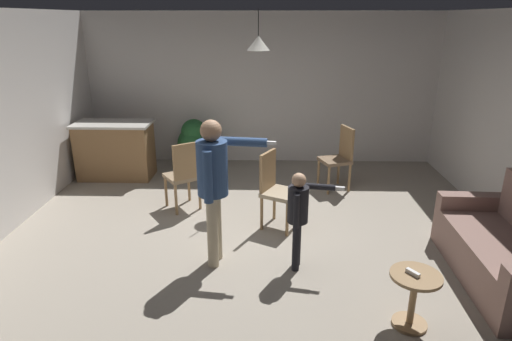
% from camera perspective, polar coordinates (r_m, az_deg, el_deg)
% --- Properties ---
extents(ground, '(7.68, 7.68, 0.00)m').
position_cam_1_polar(ground, '(5.38, 0.19, -9.18)').
color(ground, '#9E9384').
extents(wall_back, '(6.40, 0.10, 2.70)m').
position_cam_1_polar(wall_back, '(8.01, 0.76, 10.68)').
color(wall_back, silver).
rests_on(wall_back, ground).
extents(couch_floral, '(0.91, 1.83, 1.00)m').
position_cam_1_polar(couch_floral, '(5.17, 30.61, -9.27)').
color(couch_floral, '#8C6B60').
rests_on(couch_floral, ground).
extents(kitchen_counter, '(1.26, 0.66, 0.95)m').
position_cam_1_polar(kitchen_counter, '(7.66, -18.07, 2.59)').
color(kitchen_counter, olive).
rests_on(kitchen_counter, ground).
extents(side_table_by_couch, '(0.44, 0.44, 0.52)m').
position_cam_1_polar(side_table_by_couch, '(4.13, 20.08, -15.04)').
color(side_table_by_couch, '#99754C').
rests_on(side_table_by_couch, ground).
extents(person_adult, '(0.83, 0.47, 1.63)m').
position_cam_1_polar(person_adult, '(4.53, -5.58, -0.94)').
color(person_adult, tan).
rests_on(person_adult, ground).
extents(person_child, '(0.59, 0.31, 1.10)m').
position_cam_1_polar(person_child, '(4.55, 5.68, -5.28)').
color(person_child, black).
rests_on(person_child, ground).
extents(dining_chair_by_counter, '(0.53, 0.53, 1.00)m').
position_cam_1_polar(dining_chair_by_counter, '(6.88, 10.93, 1.92)').
color(dining_chair_by_counter, '#99754C').
rests_on(dining_chair_by_counter, ground).
extents(dining_chair_near_wall, '(0.57, 0.57, 1.00)m').
position_cam_1_polar(dining_chair_near_wall, '(5.51, 2.62, -2.21)').
color(dining_chair_near_wall, '#99754C').
rests_on(dining_chair_near_wall, ground).
extents(dining_chair_centre_back, '(0.58, 0.58, 1.00)m').
position_cam_1_polar(dining_chair_centre_back, '(6.08, -9.54, -0.35)').
color(dining_chair_centre_back, '#99754C').
rests_on(dining_chair_centre_back, ground).
extents(potted_plant_corner, '(0.60, 0.60, 0.91)m').
position_cam_1_polar(potted_plant_corner, '(7.74, -8.15, 3.75)').
color(potted_plant_corner, brown).
rests_on(potted_plant_corner, ground).
extents(spare_remote_on_table, '(0.10, 0.13, 0.04)m').
position_cam_1_polar(spare_remote_on_table, '(4.00, 20.02, -12.58)').
color(spare_remote_on_table, white).
rests_on(spare_remote_on_table, side_table_by_couch).
extents(ceiling_light_pendant, '(0.32, 0.32, 0.55)m').
position_cam_1_polar(ceiling_light_pendant, '(6.29, 0.32, 16.49)').
color(ceiling_light_pendant, silver).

